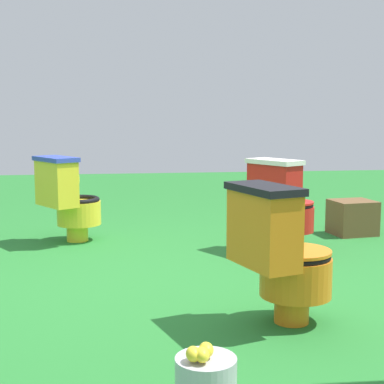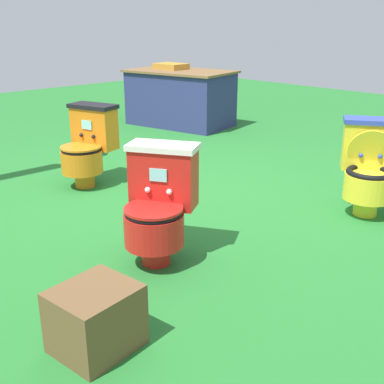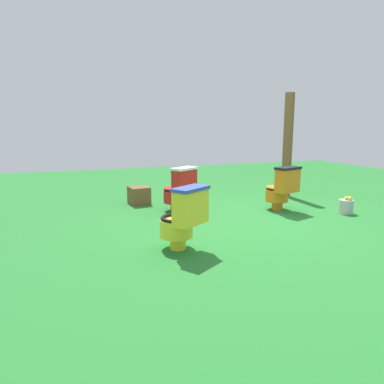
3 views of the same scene
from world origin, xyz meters
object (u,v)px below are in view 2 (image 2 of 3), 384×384
toilet_orange (88,145)px  toilet_red (158,204)px  toilet_yellow (369,166)px  small_crate (96,319)px  lemon_bucket (88,146)px  vendor_table (180,97)px

toilet_orange → toilet_red: 1.65m
toilet_orange → toilet_yellow: size_ratio=1.00×
small_crate → toilet_yellow: bearing=89.5°
toilet_orange → lemon_bucket: 1.03m
vendor_table → lemon_bucket: size_ratio=5.83×
toilet_orange → toilet_yellow: bearing=-167.5°
vendor_table → toilet_red: bearing=-44.2°
toilet_orange → lemon_bucket: bearing=-49.3°
small_crate → lemon_bucket: size_ratio=1.32×
toilet_orange → toilet_red: bearing=145.3°
vendor_table → lemon_bucket: (0.55, -1.88, -0.28)m
toilet_red → toilet_yellow: size_ratio=1.00×
small_crate → lemon_bucket: 3.43m
small_crate → lemon_bucket: bearing=148.3°
vendor_table → toilet_orange: bearing=-59.9°
vendor_table → lemon_bucket: vendor_table is taller
toilet_orange → vendor_table: size_ratio=0.45×
toilet_yellow → vendor_table: bearing=-51.7°
toilet_red → small_crate: toilet_red is taller
toilet_red → vendor_table: vendor_table is taller
toilet_orange → small_crate: toilet_orange is taller
toilet_orange → small_crate: 2.44m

